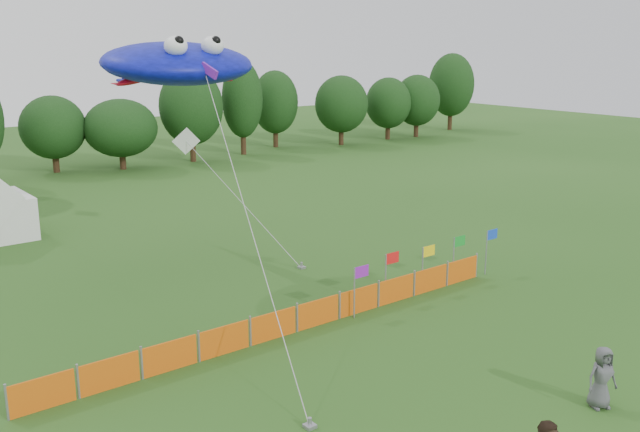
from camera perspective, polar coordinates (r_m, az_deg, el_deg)
treeline at (r=57.26m, az=-23.65°, el=6.70°), size 104.57×8.78×8.36m
barrier_fence at (r=25.98m, az=-1.93°, el=-8.24°), size 19.90×0.06×1.00m
flag_row at (r=29.90m, az=8.50°, el=-3.58°), size 8.73×0.47×2.05m
spectator_e at (r=22.37m, az=21.61°, el=-11.92°), size 1.07×0.91×1.85m
stingray_kite at (r=32.62m, az=-11.57°, el=11.87°), size 7.70×23.97×10.53m
small_kite_white at (r=35.25m, az=-8.74°, el=3.81°), size 3.05×6.90×6.09m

